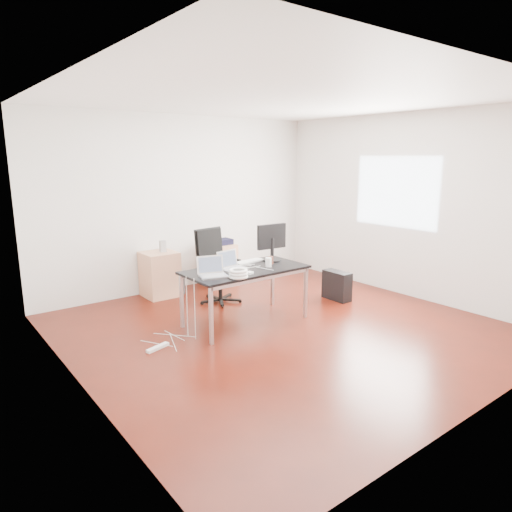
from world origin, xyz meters
TOP-DOWN VIEW (x-y plane):
  - room_shell at (0.04, 0.00)m, footprint 5.00×5.00m
  - desk at (-0.24, 0.47)m, footprint 1.60×0.80m
  - office_chair at (-0.04, 1.48)m, footprint 0.54×0.56m
  - filing_cabinet_left at (-0.60, 2.23)m, footprint 0.50×0.50m
  - filing_cabinet_right at (0.48, 2.23)m, footprint 0.50×0.50m
  - pc_tower at (1.45, 0.41)m, footprint 0.20×0.45m
  - wastebasket at (-0.33, 2.17)m, footprint 0.26×0.26m
  - power_strip at (-1.55, 0.38)m, footprint 0.30×0.14m
  - laptop_left at (-0.77, 0.42)m, footprint 0.39×0.34m
  - laptop_right at (-0.39, 0.55)m, footprint 0.37×0.30m
  - monitor at (0.33, 0.62)m, footprint 0.45×0.26m
  - keyboard at (0.01, 0.73)m, footprint 0.45×0.18m
  - cup_white at (0.06, 0.36)m, footprint 0.08×0.08m
  - cup_brown at (0.19, 0.47)m, footprint 0.10×0.10m
  - cable_coil at (-0.58, 0.15)m, footprint 0.24×0.24m
  - power_adapter at (-0.36, 0.21)m, footprint 0.08×0.08m
  - speaker at (-0.54, 2.22)m, footprint 0.10×0.09m
  - navy_garment at (0.54, 2.17)m, footprint 0.30×0.24m

SIDE VIEW (x-z plane):
  - power_strip at x=-1.55m, z-range 0.00..0.04m
  - wastebasket at x=-0.33m, z-range 0.00..0.28m
  - pc_tower at x=1.45m, z-range 0.00..0.44m
  - filing_cabinet_left at x=-0.60m, z-range 0.00..0.70m
  - filing_cabinet_right at x=0.48m, z-range 0.00..0.70m
  - office_chair at x=-0.04m, z-range 0.06..1.15m
  - desk at x=-0.24m, z-range 0.31..1.04m
  - keyboard at x=0.01m, z-range 0.73..0.75m
  - power_adapter at x=-0.36m, z-range 0.73..0.76m
  - navy_garment at x=0.54m, z-range 0.70..0.79m
  - cup_brown at x=0.19m, z-range 0.73..0.83m
  - cable_coil at x=-0.58m, z-range 0.73..0.84m
  - laptop_left at x=-0.77m, z-range 0.67..0.90m
  - laptop_right at x=-0.39m, z-range 0.67..0.90m
  - speaker at x=-0.54m, z-range 0.70..0.88m
  - cup_white at x=0.06m, z-range 0.73..0.85m
  - monitor at x=0.33m, z-range 0.76..1.27m
  - room_shell at x=0.04m, z-range -1.10..3.90m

